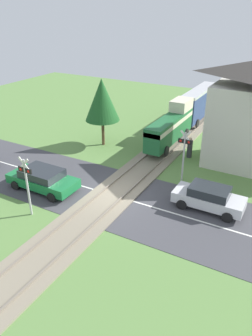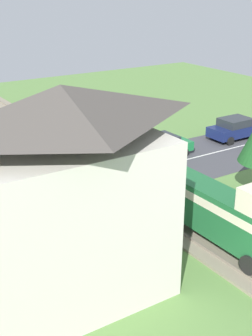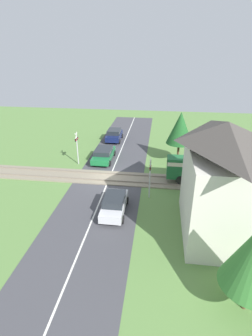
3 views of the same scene
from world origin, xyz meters
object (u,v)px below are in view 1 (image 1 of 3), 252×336
crossing_signal_west_approach (26,179)px  crossing_signal_east_approach (184,150)px  train (187,112)px  pedestrian_by_station (190,148)px  car_far_side (209,197)px  car_near_crossing (43,179)px

crossing_signal_west_approach → crossing_signal_east_approach: bearing=53.0°
train → pedestrian_by_station: bearing=-67.3°
pedestrian_by_station → crossing_signal_west_approach: bearing=-113.7°
train → crossing_signal_west_approach: (-2.97, -16.79, 0.37)m
train → pedestrian_by_station: train is taller
pedestrian_by_station → car_far_side: bearing=-62.1°
car_far_side → crossing_signal_west_approach: 10.12m
train → car_near_crossing: 14.97m
car_near_crossing → crossing_signal_west_approach: (1.35, -2.50, 1.49)m
car_near_crossing → pedestrian_by_station: (6.47, 9.16, 0.00)m
crossing_signal_west_approach → crossing_signal_east_approach: (5.93, 7.88, 0.00)m
car_far_side → pedestrian_by_station: 7.10m
car_far_side → crossing_signal_east_approach: (-2.51, 2.50, 1.48)m
car_near_crossing → car_far_side: car_far_side is taller
crossing_signal_east_approach → pedestrian_by_station: (-0.81, 3.77, -1.49)m
car_near_crossing → train: bearing=73.2°
train → crossing_signal_east_approach: crossing_signal_east_approach is taller
crossing_signal_east_approach → pedestrian_by_station: crossing_signal_east_approach is taller
crossing_signal_east_approach → pedestrian_by_station: bearing=102.1°
car_near_crossing → pedestrian_by_station: size_ratio=2.83×
crossing_signal_east_approach → car_near_crossing: bearing=-143.5°
crossing_signal_east_approach → crossing_signal_west_approach: bearing=-127.0°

